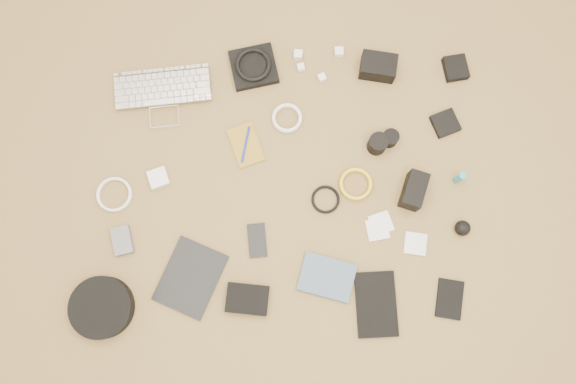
{
  "coord_description": "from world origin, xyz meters",
  "views": [
    {
      "loc": [
        -0.0,
        -0.38,
        2.04
      ],
      "look_at": [
        0.0,
        -0.01,
        0.02
      ],
      "focal_mm": 35.0,
      "sensor_mm": 36.0,
      "label": 1
    }
  ],
  "objects_px": {
    "dslr_camera": "(378,67)",
    "phone": "(257,240)",
    "laptop": "(164,101)",
    "headphone_case": "(102,307)",
    "tablet": "(191,278)",
    "paperback": "(322,297)"
  },
  "relations": [
    {
      "from": "laptop",
      "to": "headphone_case",
      "type": "xyz_separation_m",
      "value": [
        -0.2,
        -0.76,
        0.02
      ]
    },
    {
      "from": "dslr_camera",
      "to": "tablet",
      "type": "distance_m",
      "value": 1.05
    },
    {
      "from": "laptop",
      "to": "headphone_case",
      "type": "relative_size",
      "value": 1.66
    },
    {
      "from": "headphone_case",
      "to": "paperback",
      "type": "bearing_deg",
      "value": 1.46
    },
    {
      "from": "phone",
      "to": "dslr_camera",
      "type": "bearing_deg",
      "value": 49.85
    },
    {
      "from": "tablet",
      "to": "paperback",
      "type": "distance_m",
      "value": 0.48
    },
    {
      "from": "tablet",
      "to": "headphone_case",
      "type": "xyz_separation_m",
      "value": [
        -0.31,
        -0.1,
        0.02
      ]
    },
    {
      "from": "tablet",
      "to": "phone",
      "type": "relative_size",
      "value": 2.01
    },
    {
      "from": "dslr_camera",
      "to": "paperback",
      "type": "xyz_separation_m",
      "value": [
        -0.24,
        -0.85,
        -0.03
      ]
    },
    {
      "from": "phone",
      "to": "laptop",
      "type": "bearing_deg",
      "value": 118.66
    },
    {
      "from": "dslr_camera",
      "to": "headphone_case",
      "type": "bearing_deg",
      "value": -129.12
    },
    {
      "from": "tablet",
      "to": "phone",
      "type": "distance_m",
      "value": 0.27
    },
    {
      "from": "dslr_camera",
      "to": "phone",
      "type": "distance_m",
      "value": 0.8
    },
    {
      "from": "laptop",
      "to": "phone",
      "type": "height_order",
      "value": "laptop"
    },
    {
      "from": "paperback",
      "to": "tablet",
      "type": "bearing_deg",
      "value": 96.82
    },
    {
      "from": "phone",
      "to": "headphone_case",
      "type": "xyz_separation_m",
      "value": [
        -0.55,
        -0.23,
        0.03
      ]
    },
    {
      "from": "laptop",
      "to": "paperback",
      "type": "distance_m",
      "value": 0.94
    },
    {
      "from": "phone",
      "to": "headphone_case",
      "type": "height_order",
      "value": "headphone_case"
    },
    {
      "from": "laptop",
      "to": "paperback",
      "type": "height_order",
      "value": "laptop"
    },
    {
      "from": "phone",
      "to": "headphone_case",
      "type": "bearing_deg",
      "value": -161.78
    },
    {
      "from": "laptop",
      "to": "dslr_camera",
      "type": "distance_m",
      "value": 0.82
    },
    {
      "from": "phone",
      "to": "paperback",
      "type": "height_order",
      "value": "paperback"
    }
  ]
}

